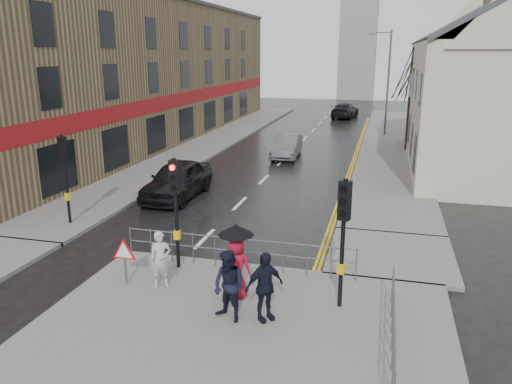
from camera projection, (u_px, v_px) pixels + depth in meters
The scene contains 24 objects.
ground at pixel (170, 273), 15.16m from camera, with size 120.00×120.00×0.00m, color black.
near_pavement at pixel (229, 349), 11.15m from camera, with size 10.00×9.00×0.14m, color #605E5B.
left_pavement at pixel (215, 139), 38.15m from camera, with size 4.00×44.00×0.14m, color #605E5B.
right_pavement at pixel (391, 142), 36.86m from camera, with size 4.00×40.00×0.14m, color #605E5B.
pavement_bridge_right at pixel (391, 255), 16.36m from camera, with size 4.00×4.20×0.14m, color #605E5B.
building_left_terrace at pixel (140, 73), 37.22m from camera, with size 8.00×42.00×10.00m, color olive.
building_right_cream at pixel (499, 84), 27.73m from camera, with size 9.00×16.40×10.10m.
church_tower at pixel (359, 34), 70.13m from camera, with size 5.00×5.00×18.00m, color gray.
traffic_signal_near_left at pixel (175, 194), 14.63m from camera, with size 0.28×0.27×3.40m.
traffic_signal_near_right at pixel (344, 221), 12.30m from camera, with size 0.34×0.33×3.40m.
traffic_signal_far_left at pixel (64, 164), 18.63m from camera, with size 0.34×0.33×3.40m.
guard_railing_front at pixel (237, 246), 15.01m from camera, with size 7.14×0.04×1.00m.
guard_railing_side at pixel (394, 322), 10.79m from camera, with size 0.04×4.54×1.00m.
warning_sign at pixel (124, 254), 13.95m from camera, with size 0.80×0.07×1.35m.
street_lamp at pixel (386, 76), 38.57m from camera, with size 1.83×0.25×8.00m.
tree_near at pixel (412, 74), 32.45m from camera, with size 2.40×2.40×6.58m.
tree_far at pixel (414, 79), 39.98m from camera, with size 2.40×2.40×5.64m.
pedestrian_a at pixel (161, 259), 13.81m from camera, with size 0.59×0.39×1.61m, color #B2B2AE.
pedestrian_b at pixel (229, 286), 12.02m from camera, with size 0.87×0.68×1.79m, color black.
pedestrian_with_umbrella at pixel (236, 258), 13.14m from camera, with size 0.96×0.96×2.04m.
pedestrian_d at pixel (264, 287), 12.04m from camera, with size 1.03×0.43×1.76m, color black.
car_parked at pixel (177, 180), 22.88m from camera, with size 1.98×4.92×1.68m, color black.
car_mid at pixel (287, 146), 31.75m from camera, with size 1.52×4.35×1.43m, color #515356.
car_far at pixel (345, 110), 50.98m from camera, with size 2.10×5.16×1.50m, color black.
Camera 1 is at (6.04, -12.82, 6.47)m, focal length 35.00 mm.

